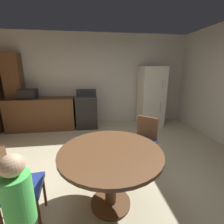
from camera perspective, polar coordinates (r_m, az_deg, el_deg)
ground_plane at (r=2.63m, az=-0.57°, el=-23.99°), size 14.00×14.00×0.00m
wall_back at (r=4.89m, az=-4.90°, el=11.58°), size 5.74×0.12×2.70m
kitchen_counter at (r=4.85m, az=-24.35°, el=-0.59°), size 1.82×0.60×0.90m
pantry_column at (r=5.14m, az=-31.96°, el=6.15°), size 0.44×0.36×2.10m
oven_range at (r=4.64m, az=-9.28°, el=0.15°), size 0.60×0.60×1.10m
refrigerator at (r=4.84m, az=14.12°, el=5.52°), size 0.68×0.68×1.76m
microwave at (r=4.83m, az=-28.56°, el=5.92°), size 0.44×0.32×0.26m
dining_table at (r=1.93m, az=-0.55°, el=-18.02°), size 1.21×1.21×0.76m
chair_northeast at (r=2.79m, az=11.77°, el=-9.65°), size 0.56×0.56×0.87m
chair_west at (r=2.06m, az=-32.36°, el=-21.71°), size 0.44×0.44×0.87m
person_child at (r=1.61m, az=-30.53°, el=-29.41°), size 0.31×0.31×1.09m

